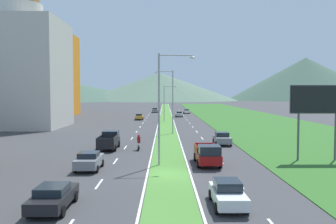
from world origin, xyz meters
name	(u,v)px	position (x,y,z in m)	size (l,w,h in m)	color
ground_plane	(169,175)	(0.00, 0.00, 0.00)	(600.00, 600.00, 0.00)	#38383A
grass_median	(166,119)	(0.00, 60.00, 0.03)	(3.20, 240.00, 0.06)	#477F33
grass_verge_right	(248,119)	(20.60, 60.00, 0.03)	(24.00, 240.00, 0.06)	#2D6023
lane_dash_left_2	(99,184)	(-5.10, -2.84, 0.01)	(0.16, 2.80, 0.01)	silver
lane_dash_left_3	(116,161)	(-5.10, 5.75, 0.01)	(0.16, 2.80, 0.01)	silver
lane_dash_left_4	(125,147)	(-5.10, 14.33, 0.01)	(0.16, 2.80, 0.01)	silver
lane_dash_left_5	(132,138)	(-5.10, 22.91, 0.01)	(0.16, 2.80, 0.01)	silver
lane_dash_left_6	(137,132)	(-5.10, 31.49, 0.01)	(0.16, 2.80, 0.01)	silver
lane_dash_left_7	(140,127)	(-5.10, 40.08, 0.01)	(0.16, 2.80, 0.01)	silver
lane_dash_left_8	(143,123)	(-5.10, 48.66, 0.01)	(0.16, 2.80, 0.01)	silver
lane_dash_left_9	(145,120)	(-5.10, 57.24, 0.01)	(0.16, 2.80, 0.01)	silver
lane_dash_left_10	(147,118)	(-5.10, 65.82, 0.01)	(0.16, 2.80, 0.01)	silver
lane_dash_left_11	(148,115)	(-5.10, 74.41, 0.01)	(0.16, 2.80, 0.01)	silver
lane_dash_left_12	(150,114)	(-5.10, 82.99, 0.01)	(0.16, 2.80, 0.01)	silver
lane_dash_left_13	(151,112)	(-5.10, 91.57, 0.01)	(0.16, 2.80, 0.01)	silver
lane_dash_left_14	(152,111)	(-5.10, 100.15, 0.01)	(0.16, 2.80, 0.01)	silver
lane_dash_left_15	(152,110)	(-5.10, 108.74, 0.01)	(0.16, 2.80, 0.01)	silver
lane_dash_right_2	(239,184)	(5.10, -2.84, 0.01)	(0.16, 2.80, 0.01)	silver
lane_dash_right_3	(221,161)	(5.10, 5.75, 0.01)	(0.16, 2.80, 0.01)	silver
lane_dash_right_4	(210,147)	(5.10, 14.33, 0.01)	(0.16, 2.80, 0.01)	silver
lane_dash_right_5	(202,138)	(5.10, 22.91, 0.01)	(0.16, 2.80, 0.01)	silver
lane_dash_right_6	(197,132)	(5.10, 31.49, 0.01)	(0.16, 2.80, 0.01)	silver
lane_dash_right_7	(193,127)	(5.10, 40.08, 0.01)	(0.16, 2.80, 0.01)	silver
lane_dash_right_8	(190,123)	(5.10, 48.66, 0.01)	(0.16, 2.80, 0.01)	silver
lane_dash_right_9	(187,120)	(5.10, 57.24, 0.01)	(0.16, 2.80, 0.01)	silver
lane_dash_right_10	(185,118)	(5.10, 65.82, 0.01)	(0.16, 2.80, 0.01)	silver
lane_dash_right_11	(183,115)	(5.10, 74.41, 0.01)	(0.16, 2.80, 0.01)	silver
lane_dash_right_12	(182,114)	(5.10, 82.99, 0.01)	(0.16, 2.80, 0.01)	silver
lane_dash_right_13	(181,112)	(5.10, 91.57, 0.01)	(0.16, 2.80, 0.01)	silver
lane_dash_right_14	(180,111)	(5.10, 100.15, 0.01)	(0.16, 2.80, 0.01)	silver
lane_dash_right_15	(179,110)	(5.10, 108.74, 0.01)	(0.16, 2.80, 0.01)	silver
edge_line_median_left	(159,119)	(-1.75, 60.00, 0.01)	(0.16, 240.00, 0.01)	silver
edge_line_median_right	(173,119)	(1.75, 60.00, 0.01)	(0.16, 240.00, 0.01)	silver
domed_building	(22,66)	(-27.43, 39.70, 11.71)	(15.33, 15.33, 29.21)	#B7B2A8
midrise_colored	(46,75)	(-35.14, 76.13, 11.83)	(16.07, 16.07, 23.66)	orange
hill_far_left	(38,88)	(-116.31, 295.65, 11.24)	(212.62, 212.62, 22.47)	#3D5647
hill_far_center	(160,87)	(-4.76, 279.92, 11.90)	(133.64, 133.64, 23.80)	#516B56
hill_far_right	(305,79)	(126.36, 290.10, 19.11)	(139.25, 139.25, 38.22)	#3D5647
street_lamp_near	(163,101)	(-0.49, 3.67, 5.83)	(3.40, 0.48, 10.13)	#99999E
street_lamp_mid	(171,98)	(0.63, 28.53, 5.81)	(3.13, 0.28, 10.16)	#99999E
street_lamp_far	(166,101)	(-0.09, 53.42, 4.80)	(3.23, 0.32, 8.19)	#99999E
billboard_roadside	(318,103)	(14.45, 5.78, 5.61)	(5.38, 0.28, 7.36)	#4C4C51
car_0	(228,193)	(3.34, -7.93, 0.76)	(1.86, 4.13, 1.50)	silver
car_1	(155,110)	(-3.61, 89.78, 0.80)	(2.04, 4.65, 1.55)	slate
car_2	(139,117)	(-6.59, 58.14, 0.77)	(1.88, 4.34, 1.49)	#C6842D
car_3	(187,111)	(6.62, 84.07, 0.72)	(1.93, 4.28, 1.38)	silver
car_5	(89,160)	(-6.84, 2.01, 0.79)	(2.02, 4.12, 1.54)	slate
car_6	(222,138)	(6.96, 16.46, 0.80)	(2.00, 4.03, 1.60)	slate
car_7	(53,196)	(-6.67, -8.36, 0.73)	(2.00, 4.44, 1.40)	black
car_8	(179,114)	(3.62, 68.97, 0.75)	(1.90, 4.58, 1.46)	#B2B2B7
pickup_truck_0	(208,154)	(3.58, 3.78, 0.98)	(2.18, 5.40, 2.00)	maroon
pickup_truck_1	(109,140)	(-6.91, 13.39, 0.98)	(2.18, 5.40, 2.00)	black
motorcycle_rider	(139,144)	(-3.32, 12.41, 0.75)	(0.36, 2.00, 1.80)	black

